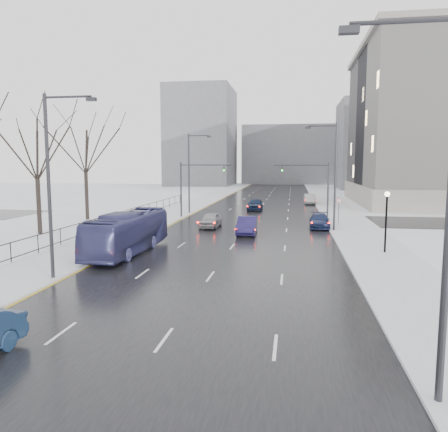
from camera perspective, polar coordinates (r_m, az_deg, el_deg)
The scene contains 25 objects.
road at distance 62.09m, azimuth 4.74°, elevation 0.98°, with size 16.00×150.00×0.04m, color black.
cross_road at distance 50.21m, azimuth 3.73°, elevation -0.40°, with size 130.00×10.00×0.04m, color black.
sidewalk_left at distance 63.71m, azimuth -4.73°, elevation 1.19°, with size 5.00×150.00×0.16m, color silver.
sidewalk_right at distance 62.21m, azimuth 14.43°, elevation 0.86°, with size 5.00×150.00×0.16m, color silver.
park_strip at distance 66.59m, azimuth -12.70°, elevation 1.27°, with size 14.00×150.00×0.12m, color white.
tree_park_d at distance 42.48m, azimuth -22.87°, elevation -2.29°, with size 8.75×8.75×12.50m, color black, non-canonical shape.
tree_park_e at distance 51.33m, azimuth -17.39°, elevation -0.57°, with size 9.45×9.45×13.50m, color black, non-canonical shape.
iron_fence at distance 36.53m, azimuth -19.81°, elevation -2.14°, with size 0.06×70.00×1.30m.
streetlight_r_near at distance 12.19m, azimuth 26.49°, elevation 2.59°, with size 2.95×0.25×10.00m.
streetlight_r_mid at distance 41.77m, azimuth 14.05°, elevation 5.64°, with size 2.95×0.25×10.00m.
streetlight_l_near at distance 25.05m, azimuth -21.51°, elevation 4.67°, with size 2.95×0.25×10.00m.
streetlight_l_far at distance 55.08m, azimuth -4.38°, elevation 6.07°, with size 2.95×0.25×10.00m.
lamppost_r_mid at distance 32.45m, azimuth 20.45°, elevation 0.37°, with size 0.36×0.36×4.28m.
mast_signal_right at distance 49.73m, azimuth 12.22°, elevation 4.11°, with size 6.10×0.33×6.50m.
mast_signal_left at distance 51.04m, azimuth -4.48°, elevation 4.31°, with size 6.10×0.33×6.50m.
no_uturn_sign at distance 46.02m, azimuth 14.77°, elevation 1.58°, with size 0.60×0.06×2.70m.
bldg_far_right at distance 119.04m, azimuth 20.56°, elevation 8.68°, with size 24.00×20.00×22.00m, color slate.
bldg_far_left at distance 129.57m, azimuth -2.93°, elevation 10.25°, with size 18.00×22.00×28.00m, color slate.
bldg_far_center at distance 141.62m, azimuth 8.81°, elevation 7.86°, with size 30.00×18.00×18.00m, color slate.
bus at distance 31.75m, azimuth -12.41°, elevation -2.11°, with size 2.46×10.50×2.92m, color #3A3C71.
sedan_center_near at distance 43.44m, azimuth -1.74°, elevation -0.52°, with size 1.75×4.34×1.48m, color #949498.
sedan_right_near at distance 39.30m, azimuth 3.01°, elevation -1.24°, with size 1.67×4.78×1.57m, color #1F194D.
sedan_right_far at distance 44.20m, azimuth 12.37°, elevation -0.62°, with size 1.93×4.75×1.38m, color #19254D.
sedan_center_far at distance 59.43m, azimuth 4.08°, elevation 1.53°, with size 1.92×4.78×1.63m, color #152340.
sedan_right_distant at distance 70.02m, azimuth 11.13°, elevation 2.20°, with size 1.64×4.70×1.55m, color #B4B4B9.
Camera 1 is at (4.49, -1.60, 6.38)m, focal length 35.00 mm.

